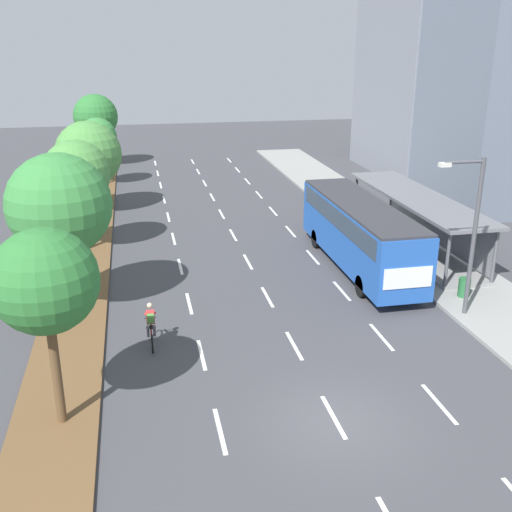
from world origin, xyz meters
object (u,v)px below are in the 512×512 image
median_tree_third (76,174)px  median_tree_fourth (88,154)px  median_tree_fifth (97,137)px  median_tree_nearest (45,282)px  median_tree_farthest (96,117)px  trash_bin (464,287)px  streetlight (471,227)px  bus_shelter (420,216)px  bus (359,229)px  median_tree_second (59,206)px  cyclist (151,327)px

median_tree_third → median_tree_fourth: size_ratio=1.00×
median_tree_third → median_tree_fifth: 15.94m
median_tree_nearest → median_tree_farthest: size_ratio=0.95×
median_tree_fourth → median_tree_farthest: size_ratio=0.94×
median_tree_fourth → trash_bin: size_ratio=6.96×
median_tree_fourth → median_tree_fifth: (0.22, 7.96, -0.11)m
median_tree_farthest → streetlight: bearing=-65.8°
streetlight → median_tree_fifth: bearing=119.4°
trash_bin → streetlight: bearing=-123.0°
median_tree_nearest → median_tree_fifth: 31.86m
bus_shelter → streetlight: bearing=-104.1°
bus → median_tree_farthest: size_ratio=1.79×
bus → median_tree_fourth: 18.99m
median_tree_third → median_tree_farthest: (-0.08, 23.89, 0.16)m
median_tree_second → median_tree_farthest: 31.85m
median_tree_nearest → median_tree_fourth: 23.90m
cyclist → trash_bin: cyclist is taller
bus → median_tree_farthest: bearing=115.3°
median_tree_third → cyclist: bearing=-74.5°
cyclist → median_tree_third: (-3.18, 11.49, 3.51)m
median_tree_fourth → median_tree_farthest: bearing=90.8°
bus → median_tree_farthest: (-13.75, 29.12, 2.40)m
cyclist → median_tree_third: median_tree_third is taller
bus → streetlight: bearing=-70.9°
median_tree_third → median_tree_fourth: (0.14, 7.96, -0.39)m
median_tree_second → median_tree_farthest: bearing=90.1°
trash_bin → bus_shelter: bearing=81.0°
median_tree_nearest → median_tree_third: 15.93m
median_tree_second → streetlight: median_tree_second is taller
bus_shelter → trash_bin: size_ratio=14.73×
bus_shelter → median_tree_farthest: (-18.03, 26.98, 2.60)m
bus_shelter → median_tree_farthest: 32.56m
median_tree_second → median_tree_fifth: median_tree_second is taller
median_tree_nearest → median_tree_fourth: median_tree_nearest is taller
median_tree_nearest → median_tree_second: size_ratio=0.90×
bus_shelter → median_tree_third: (-17.96, 3.10, 2.43)m
bus → median_tree_fifth: 25.06m
median_tree_farthest → median_tree_fifth: bearing=-86.8°
cyclist → median_tree_third: bearing=105.5°
median_tree_fifth → median_tree_farthest: size_ratio=0.82×
median_tree_fourth → median_tree_third: bearing=-91.0°
median_tree_farthest → trash_bin: (16.95, -33.80, -3.89)m
median_tree_second → median_tree_third: (0.03, 7.96, -0.39)m
bus_shelter → streetlight: size_ratio=1.93×
median_tree_third → trash_bin: 19.92m
streetlight → median_tree_third: bearing=144.0°
bus_shelter → median_tree_fourth: (-17.82, 11.06, 2.05)m
median_tree_farthest → trash_bin: size_ratio=7.40×
bus_shelter → cyclist: size_ratio=6.88×
median_tree_fourth → median_tree_second: bearing=-90.6°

